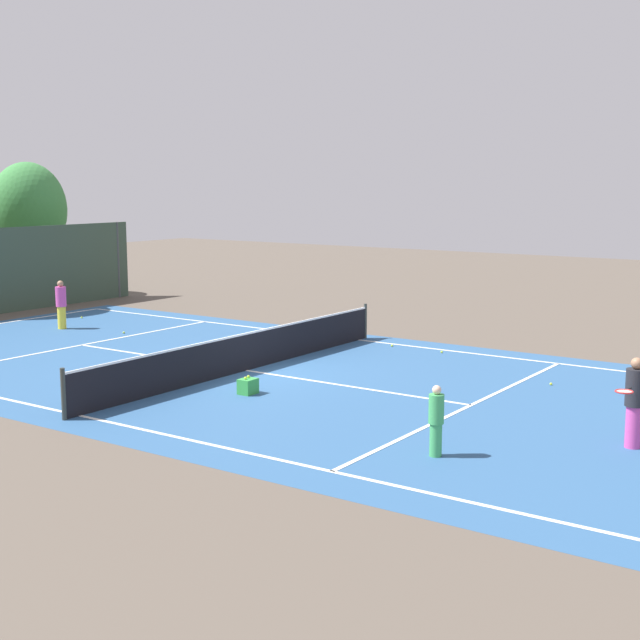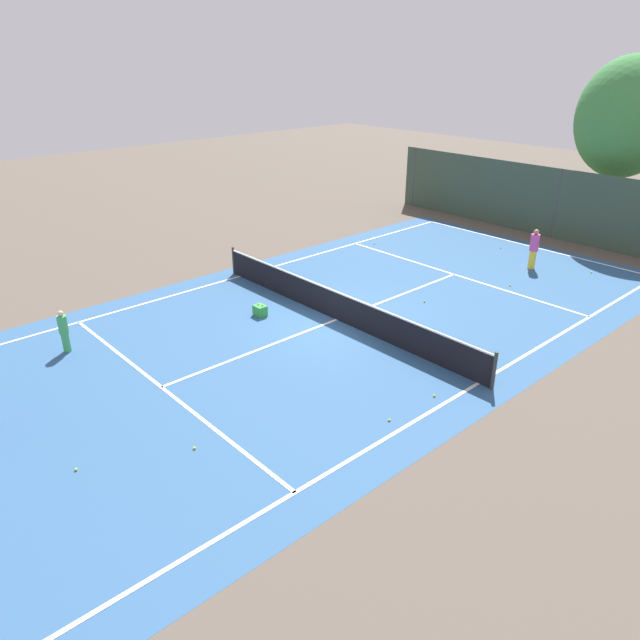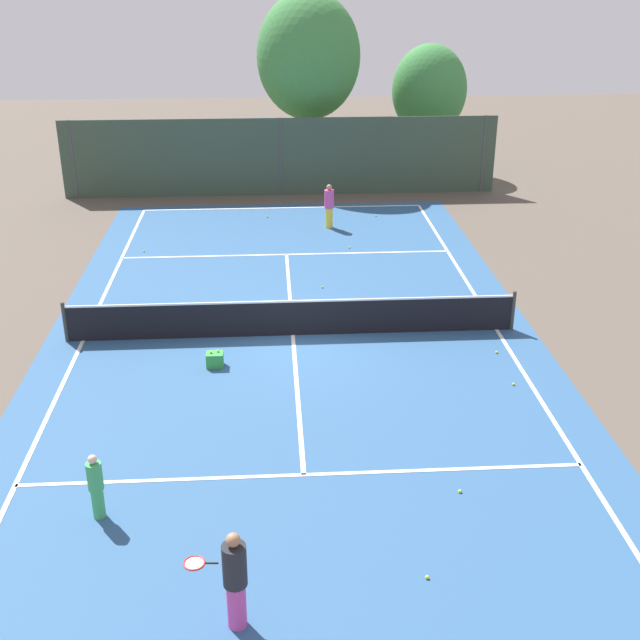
{
  "view_description": "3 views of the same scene",
  "coord_description": "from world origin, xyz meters",
  "px_view_note": "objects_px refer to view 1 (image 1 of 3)",
  "views": [
    {
      "loc": [
        -17.47,
        -14.44,
        4.86
      ],
      "look_at": [
        1.2,
        -1.52,
        1.32
      ],
      "focal_mm": 49.63,
      "sensor_mm": 36.0,
      "label": 1
    },
    {
      "loc": [
        12.8,
        -12.32,
        8.14
      ],
      "look_at": [
        0.92,
        -1.58,
        0.79
      ],
      "focal_mm": 33.27,
      "sensor_mm": 36.0,
      "label": 2
    },
    {
      "loc": [
        -0.52,
        -19.55,
        9.2
      ],
      "look_at": [
        0.69,
        -0.59,
        0.68
      ],
      "focal_mm": 45.65,
      "sensor_mm": 36.0,
      "label": 3
    }
  ],
  "objects_px": {
    "tennis_ball_1": "(82,317)",
    "tennis_ball_2": "(442,352)",
    "tennis_ball_4": "(634,406)",
    "tennis_ball_7": "(392,346)",
    "tennis_ball_0": "(551,384)",
    "player_1": "(436,420)",
    "tennis_ball_8": "(180,350)",
    "tennis_ball_9": "(87,411)",
    "tennis_ball_10": "(77,410)",
    "ball_crate": "(248,386)",
    "player_2": "(634,402)",
    "tennis_ball_3": "(124,333)",
    "tennis_ball_6": "(303,346)",
    "player_0": "(61,304)"
  },
  "relations": [
    {
      "from": "tennis_ball_6",
      "to": "tennis_ball_9",
      "type": "relative_size",
      "value": 1.0
    },
    {
      "from": "player_0",
      "to": "tennis_ball_10",
      "type": "relative_size",
      "value": 24.66
    },
    {
      "from": "player_1",
      "to": "tennis_ball_0",
      "type": "distance_m",
      "value": 6.65
    },
    {
      "from": "player_1",
      "to": "tennis_ball_10",
      "type": "bearing_deg",
      "value": 101.5
    },
    {
      "from": "tennis_ball_7",
      "to": "player_1",
      "type": "bearing_deg",
      "value": -145.75
    },
    {
      "from": "player_1",
      "to": "ball_crate",
      "type": "distance_m",
      "value": 6.05
    },
    {
      "from": "tennis_ball_7",
      "to": "tennis_ball_9",
      "type": "xyz_separation_m",
      "value": [
        -10.37,
        1.48,
        0.0
      ]
    },
    {
      "from": "ball_crate",
      "to": "tennis_ball_1",
      "type": "distance_m",
      "value": 13.46
    },
    {
      "from": "tennis_ball_0",
      "to": "tennis_ball_2",
      "type": "height_order",
      "value": "same"
    },
    {
      "from": "tennis_ball_9",
      "to": "ball_crate",
      "type": "bearing_deg",
      "value": -27.8
    },
    {
      "from": "player_0",
      "to": "tennis_ball_3",
      "type": "xyz_separation_m",
      "value": [
        0.52,
        -2.4,
        -0.8
      ]
    },
    {
      "from": "player_2",
      "to": "tennis_ball_10",
      "type": "relative_size",
      "value": 25.77
    },
    {
      "from": "tennis_ball_7",
      "to": "ball_crate",
      "type": "bearing_deg",
      "value": -177.99
    },
    {
      "from": "player_2",
      "to": "tennis_ball_7",
      "type": "bearing_deg",
      "value": 54.3
    },
    {
      "from": "player_2",
      "to": "tennis_ball_2",
      "type": "bearing_deg",
      "value": 48.59
    },
    {
      "from": "tennis_ball_1",
      "to": "player_2",
      "type": "bearing_deg",
      "value": -102.86
    },
    {
      "from": "ball_crate",
      "to": "tennis_ball_6",
      "type": "relative_size",
      "value": 6.45
    },
    {
      "from": "player_0",
      "to": "tennis_ball_2",
      "type": "relative_size",
      "value": 24.66
    },
    {
      "from": "ball_crate",
      "to": "tennis_ball_6",
      "type": "height_order",
      "value": "ball_crate"
    },
    {
      "from": "tennis_ball_1",
      "to": "tennis_ball_2",
      "type": "bearing_deg",
      "value": -83.7
    },
    {
      "from": "tennis_ball_9",
      "to": "tennis_ball_10",
      "type": "bearing_deg",
      "value": 100.85
    },
    {
      "from": "tennis_ball_0",
      "to": "tennis_ball_8",
      "type": "bearing_deg",
      "value": 100.27
    },
    {
      "from": "tennis_ball_7",
      "to": "tennis_ball_6",
      "type": "bearing_deg",
      "value": 125.91
    },
    {
      "from": "player_0",
      "to": "tennis_ball_2",
      "type": "height_order",
      "value": "player_0"
    },
    {
      "from": "tennis_ball_4",
      "to": "tennis_ball_7",
      "type": "bearing_deg",
      "value": 67.75
    },
    {
      "from": "tennis_ball_4",
      "to": "tennis_ball_9",
      "type": "relative_size",
      "value": 1.0
    },
    {
      "from": "tennis_ball_8",
      "to": "tennis_ball_6",
      "type": "bearing_deg",
      "value": -45.14
    },
    {
      "from": "tennis_ball_1",
      "to": "tennis_ball_7",
      "type": "bearing_deg",
      "value": -82.62
    },
    {
      "from": "tennis_ball_4",
      "to": "tennis_ball_1",
      "type": "bearing_deg",
      "value": 85.12
    },
    {
      "from": "tennis_ball_0",
      "to": "tennis_ball_4",
      "type": "height_order",
      "value": "same"
    },
    {
      "from": "tennis_ball_3",
      "to": "tennis_ball_8",
      "type": "relative_size",
      "value": 1.0
    },
    {
      "from": "player_2",
      "to": "tennis_ball_1",
      "type": "height_order",
      "value": "player_2"
    },
    {
      "from": "player_1",
      "to": "tennis_ball_9",
      "type": "relative_size",
      "value": 19.74
    },
    {
      "from": "tennis_ball_0",
      "to": "tennis_ball_1",
      "type": "distance_m",
      "value": 17.77
    },
    {
      "from": "tennis_ball_7",
      "to": "tennis_ball_9",
      "type": "bearing_deg",
      "value": 171.87
    },
    {
      "from": "ball_crate",
      "to": "tennis_ball_10",
      "type": "height_order",
      "value": "ball_crate"
    },
    {
      "from": "tennis_ball_10",
      "to": "ball_crate",
      "type": "bearing_deg",
      "value": -30.98
    },
    {
      "from": "player_0",
      "to": "tennis_ball_10",
      "type": "height_order",
      "value": "player_0"
    },
    {
      "from": "player_2",
      "to": "tennis_ball_0",
      "type": "distance_m",
      "value": 5.17
    },
    {
      "from": "tennis_ball_9",
      "to": "player_2",
      "type": "bearing_deg",
      "value": -68.4
    },
    {
      "from": "tennis_ball_3",
      "to": "tennis_ball_4",
      "type": "distance_m",
      "value": 16.33
    },
    {
      "from": "player_0",
      "to": "player_2",
      "type": "relative_size",
      "value": 0.96
    },
    {
      "from": "tennis_ball_4",
      "to": "tennis_ball_6",
      "type": "xyz_separation_m",
      "value": [
        1.7,
        10.14,
        0.0
      ]
    },
    {
      "from": "tennis_ball_1",
      "to": "tennis_ball_10",
      "type": "height_order",
      "value": "same"
    },
    {
      "from": "tennis_ball_0",
      "to": "tennis_ball_1",
      "type": "height_order",
      "value": "same"
    },
    {
      "from": "tennis_ball_3",
      "to": "tennis_ball_10",
      "type": "relative_size",
      "value": 1.0
    },
    {
      "from": "tennis_ball_7",
      "to": "tennis_ball_8",
      "type": "bearing_deg",
      "value": 131.06
    },
    {
      "from": "tennis_ball_6",
      "to": "ball_crate",
      "type": "bearing_deg",
      "value": -156.42
    },
    {
      "from": "player_1",
      "to": "tennis_ball_7",
      "type": "height_order",
      "value": "player_1"
    },
    {
      "from": "tennis_ball_0",
      "to": "tennis_ball_7",
      "type": "bearing_deg",
      "value": 68.77
    }
  ]
}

